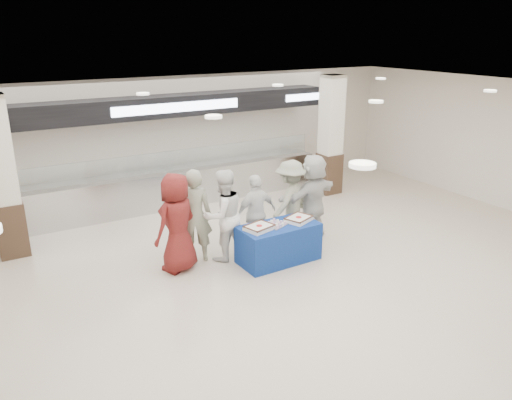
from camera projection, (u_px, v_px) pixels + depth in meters
ground at (297, 293)px, 8.60m from camera, size 14.00×14.00×0.00m
serving_line at (176, 161)px, 12.62m from camera, size 8.70×0.85×2.80m
column_left at (3, 182)px, 9.60m from camera, size 0.55×0.55×3.20m
column_right at (330, 138)px, 13.45m from camera, size 0.55×0.55×3.20m
display_table at (278, 243)px, 9.69m from camera, size 1.56×0.81×0.75m
sheet_cake_left at (259, 227)px, 9.32m from camera, size 0.58×0.50×0.10m
sheet_cake_right at (299, 219)px, 9.75m from camera, size 0.60×0.54×0.10m
cupcake_tray at (276, 224)px, 9.53m from camera, size 0.51×0.46×0.07m
civilian_maroon at (177, 223)px, 9.15m from camera, size 1.08×0.91×1.88m
soldier_a at (194, 216)px, 9.55m from camera, size 0.80×0.68×1.85m
chef_tall at (223, 215)px, 9.62m from camera, size 0.96×0.79×1.82m
chef_short at (256, 213)px, 10.01m from camera, size 0.98×0.47×1.61m
soldier_b at (290, 201)px, 10.47m from camera, size 1.31×1.06×1.77m
civilian_white at (313, 197)px, 10.65m from camera, size 1.80×0.96×1.85m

